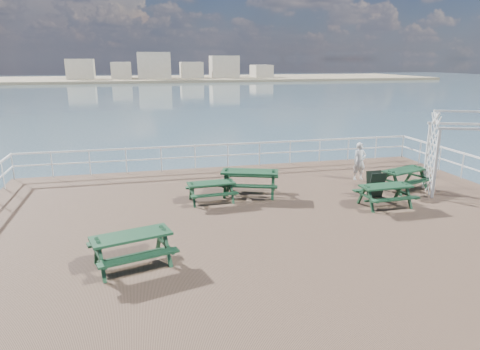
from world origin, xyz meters
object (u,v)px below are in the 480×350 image
object	(u,v)px
trellis_arbor	(465,158)
person	(360,161)
picnic_table_a	(211,188)
picnic_table_b	(250,177)
picnic_table_c	(404,175)
picnic_table_e	(386,191)
picnic_table_d	(132,243)

from	to	relation	value
trellis_arbor	person	bearing A→B (deg)	157.78
picnic_table_a	trellis_arbor	bearing A→B (deg)	-11.13
picnic_table_b	trellis_arbor	size ratio (longest dim) A/B	0.81
picnic_table_c	trellis_arbor	xyz separation A→B (m)	(1.65, -1.00, 0.78)
picnic_table_e	picnic_table_a	bearing A→B (deg)	160.39
picnic_table_a	picnic_table_e	bearing A→B (deg)	-21.13
picnic_table_e	picnic_table_d	bearing A→B (deg)	-165.00
picnic_table_d	person	xyz separation A→B (m)	(8.87, 5.55, 0.19)
picnic_table_a	picnic_table_b	world-z (taller)	picnic_table_b
picnic_table_b	picnic_table_e	size ratio (longest dim) A/B	1.43
picnic_table_a	trellis_arbor	size ratio (longest dim) A/B	0.55
picnic_table_e	picnic_table_c	bearing A→B (deg)	40.30
picnic_table_e	trellis_arbor	distance (m)	3.51
picnic_table_b	picnic_table_e	distance (m)	4.63
picnic_table_c	picnic_table_e	world-z (taller)	picnic_table_c
picnic_table_d	person	bearing A→B (deg)	17.00
trellis_arbor	picnic_table_e	bearing A→B (deg)	-148.23
picnic_table_d	trellis_arbor	xyz separation A→B (m)	(11.49, 2.94, 0.77)
picnic_table_a	person	size ratio (longest dim) A/B	1.09
picnic_table_e	trellis_arbor	world-z (taller)	trellis_arbor
picnic_table_b	trellis_arbor	world-z (taller)	trellis_arbor
picnic_table_c	picnic_table_e	xyz separation A→B (m)	(-1.72, -1.54, -0.04)
picnic_table_a	picnic_table_e	xyz separation A→B (m)	(5.51, -1.80, 0.03)
person	picnic_table_e	bearing A→B (deg)	-105.59
picnic_table_d	picnic_table_e	size ratio (longest dim) A/B	1.25
picnic_table_e	person	distance (m)	3.25
picnic_table_c	trellis_arbor	world-z (taller)	trellis_arbor
picnic_table_b	person	size ratio (longest dim) A/B	1.62
trellis_arbor	person	xyz separation A→B (m)	(-2.62, 2.62, -0.58)
picnic_table_a	picnic_table_e	size ratio (longest dim) A/B	0.97
picnic_table_c	person	distance (m)	1.89
picnic_table_b	picnic_table_e	xyz separation A→B (m)	(4.03, -2.29, -0.11)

